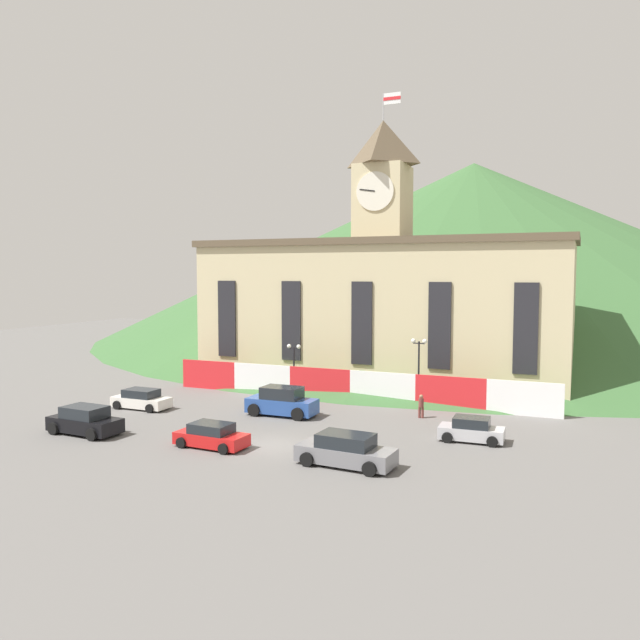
{
  "coord_description": "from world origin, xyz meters",
  "views": [
    {
      "loc": [
        17.19,
        -32.58,
        10.34
      ],
      "look_at": [
        0.0,
        7.88,
        7.0
      ],
      "focal_mm": 35.0,
      "sensor_mm": 36.0,
      "label": 1
    }
  ],
  "objects_px": {
    "car_white_taxi": "(141,400)",
    "car_red_sedan": "(211,436)",
    "car_black_suv": "(85,421)",
    "street_lamp_center": "(294,357)",
    "pedestrian": "(421,405)",
    "car_gray_pickup": "(346,451)",
    "street_lamp_left": "(419,357)",
    "car_silver_hatch": "(471,430)",
    "car_blue_van": "(282,402)"
  },
  "relations": [
    {
      "from": "car_blue_van",
      "to": "street_lamp_center",
      "type": "bearing_deg",
      "value": -71.08
    },
    {
      "from": "street_lamp_center",
      "to": "street_lamp_left",
      "type": "height_order",
      "value": "street_lamp_left"
    },
    {
      "from": "car_white_taxi",
      "to": "pedestrian",
      "type": "relative_size",
      "value": 2.68
    },
    {
      "from": "car_gray_pickup",
      "to": "car_red_sedan",
      "type": "relative_size",
      "value": 1.21
    },
    {
      "from": "street_lamp_center",
      "to": "street_lamp_left",
      "type": "xyz_separation_m",
      "value": [
        10.83,
        0.0,
        0.59
      ]
    },
    {
      "from": "street_lamp_left",
      "to": "car_white_taxi",
      "type": "xyz_separation_m",
      "value": [
        -19.07,
        -9.76,
        -3.06
      ]
    },
    {
      "from": "street_lamp_left",
      "to": "car_blue_van",
      "type": "distance_m",
      "value": 11.52
    },
    {
      "from": "car_white_taxi",
      "to": "car_gray_pickup",
      "type": "bearing_deg",
      "value": 160.07
    },
    {
      "from": "street_lamp_left",
      "to": "car_silver_hatch",
      "type": "xyz_separation_m",
      "value": [
        5.65,
        -9.31,
        -3.07
      ]
    },
    {
      "from": "street_lamp_left",
      "to": "car_white_taxi",
      "type": "bearing_deg",
      "value": -152.88
    },
    {
      "from": "car_gray_pickup",
      "to": "car_white_taxi",
      "type": "distance_m",
      "value": 20.6
    },
    {
      "from": "car_gray_pickup",
      "to": "car_black_suv",
      "type": "bearing_deg",
      "value": 4.94
    },
    {
      "from": "street_lamp_left",
      "to": "car_red_sedan",
      "type": "bearing_deg",
      "value": -116.64
    },
    {
      "from": "street_lamp_left",
      "to": "car_silver_hatch",
      "type": "relative_size",
      "value": 1.31
    },
    {
      "from": "pedestrian",
      "to": "car_white_taxi",
      "type": "bearing_deg",
      "value": 112.07
    },
    {
      "from": "street_lamp_left",
      "to": "pedestrian",
      "type": "relative_size",
      "value": 3.08
    },
    {
      "from": "car_silver_hatch",
      "to": "car_blue_van",
      "type": "xyz_separation_m",
      "value": [
        -13.83,
        1.68,
        0.27
      ]
    },
    {
      "from": "pedestrian",
      "to": "car_silver_hatch",
      "type": "bearing_deg",
      "value": -130.81
    },
    {
      "from": "car_blue_van",
      "to": "car_white_taxi",
      "type": "distance_m",
      "value": 11.1
    },
    {
      "from": "car_blue_van",
      "to": "car_white_taxi",
      "type": "relative_size",
      "value": 1.13
    },
    {
      "from": "car_blue_van",
      "to": "car_white_taxi",
      "type": "bearing_deg",
      "value": 10.86
    },
    {
      "from": "car_white_taxi",
      "to": "car_black_suv",
      "type": "bearing_deg",
      "value": 102.12
    },
    {
      "from": "street_lamp_center",
      "to": "car_gray_pickup",
      "type": "relative_size",
      "value": 0.79
    },
    {
      "from": "street_lamp_left",
      "to": "car_gray_pickup",
      "type": "distance_m",
      "value": 17.14
    },
    {
      "from": "car_black_suv",
      "to": "car_red_sedan",
      "type": "distance_m",
      "value": 9.18
    },
    {
      "from": "street_lamp_center",
      "to": "car_red_sedan",
      "type": "xyz_separation_m",
      "value": [
        2.48,
        -16.64,
        -2.49
      ]
    },
    {
      "from": "car_gray_pickup",
      "to": "pedestrian",
      "type": "xyz_separation_m",
      "value": [
        1.05,
        12.44,
        0.11
      ]
    },
    {
      "from": "street_lamp_center",
      "to": "car_white_taxi",
      "type": "xyz_separation_m",
      "value": [
        -8.24,
        -9.76,
        -2.47
      ]
    },
    {
      "from": "street_lamp_left",
      "to": "pedestrian",
      "type": "height_order",
      "value": "street_lamp_left"
    },
    {
      "from": "car_white_taxi",
      "to": "pedestrian",
      "type": "height_order",
      "value": "pedestrian"
    },
    {
      "from": "street_lamp_left",
      "to": "car_blue_van",
      "type": "xyz_separation_m",
      "value": [
        -8.17,
        -7.63,
        -2.79
      ]
    },
    {
      "from": "street_lamp_center",
      "to": "car_white_taxi",
      "type": "distance_m",
      "value": 13.01
    },
    {
      "from": "car_silver_hatch",
      "to": "car_gray_pickup",
      "type": "distance_m",
      "value": 9.3
    },
    {
      "from": "car_gray_pickup",
      "to": "car_red_sedan",
      "type": "xyz_separation_m",
      "value": [
        -8.61,
        0.25,
        -0.14
      ]
    },
    {
      "from": "car_gray_pickup",
      "to": "street_lamp_left",
      "type": "bearing_deg",
      "value": -85.25
    },
    {
      "from": "street_lamp_center",
      "to": "car_blue_van",
      "type": "height_order",
      "value": "street_lamp_center"
    },
    {
      "from": "car_gray_pickup",
      "to": "car_red_sedan",
      "type": "distance_m",
      "value": 8.62
    },
    {
      "from": "car_white_taxi",
      "to": "pedestrian",
      "type": "bearing_deg",
      "value": -165.07
    },
    {
      "from": "pedestrian",
      "to": "car_gray_pickup",
      "type": "bearing_deg",
      "value": -177.36
    },
    {
      "from": "car_black_suv",
      "to": "car_white_taxi",
      "type": "xyz_separation_m",
      "value": [
        -1.56,
        7.46,
        -0.14
      ]
    },
    {
      "from": "street_lamp_left",
      "to": "car_silver_hatch",
      "type": "distance_m",
      "value": 11.31
    },
    {
      "from": "street_lamp_center",
      "to": "car_silver_hatch",
      "type": "bearing_deg",
      "value": -29.46
    },
    {
      "from": "street_lamp_center",
      "to": "car_blue_van",
      "type": "distance_m",
      "value": 8.37
    },
    {
      "from": "car_gray_pickup",
      "to": "car_blue_van",
      "type": "bearing_deg",
      "value": -43.8
    },
    {
      "from": "street_lamp_center",
      "to": "pedestrian",
      "type": "bearing_deg",
      "value": -20.11
    },
    {
      "from": "street_lamp_center",
      "to": "car_blue_van",
      "type": "bearing_deg",
      "value": -70.83
    },
    {
      "from": "car_black_suv",
      "to": "car_gray_pickup",
      "type": "height_order",
      "value": "car_black_suv"
    },
    {
      "from": "street_lamp_center",
      "to": "car_red_sedan",
      "type": "height_order",
      "value": "street_lamp_center"
    },
    {
      "from": "pedestrian",
      "to": "car_red_sedan",
      "type": "bearing_deg",
      "value": 149.06
    },
    {
      "from": "car_white_taxi",
      "to": "car_red_sedan",
      "type": "height_order",
      "value": "car_white_taxi"
    }
  ]
}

